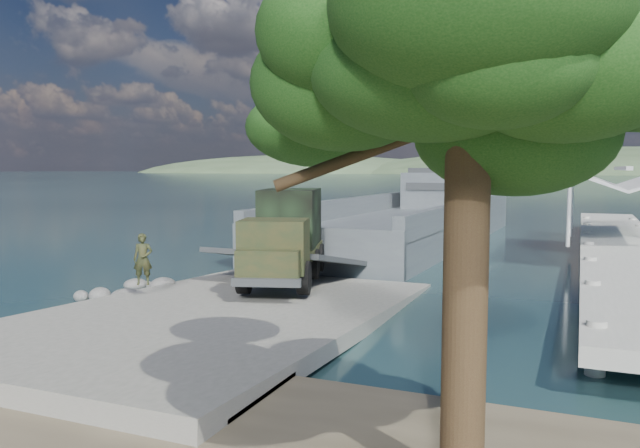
{
  "coord_description": "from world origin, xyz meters",
  "views": [
    {
      "loc": [
        10.92,
        -18.68,
        5.18
      ],
      "look_at": [
        0.58,
        6.0,
        2.76
      ],
      "focal_mm": 35.0,
      "sensor_mm": 36.0,
      "label": 1
    }
  ],
  "objects_px": {
    "pier": "(621,234)",
    "military_truck": "(285,236)",
    "landing_craft": "(406,229)",
    "soldier": "(143,270)",
    "overhang_tree": "(438,116)"
  },
  "relations": [
    {
      "from": "pier",
      "to": "military_truck",
      "type": "distance_m",
      "value": 19.59
    },
    {
      "from": "landing_craft",
      "to": "military_truck",
      "type": "bearing_deg",
      "value": -87.74
    },
    {
      "from": "soldier",
      "to": "overhang_tree",
      "type": "bearing_deg",
      "value": -65.48
    },
    {
      "from": "soldier",
      "to": "pier",
      "type": "bearing_deg",
      "value": 18.19
    },
    {
      "from": "landing_craft",
      "to": "overhang_tree",
      "type": "xyz_separation_m",
      "value": [
        9.23,
        -32.95,
        5.08
      ]
    },
    {
      "from": "landing_craft",
      "to": "soldier",
      "type": "distance_m",
      "value": 24.3
    },
    {
      "from": "landing_craft",
      "to": "soldier",
      "type": "relative_size",
      "value": 19.04
    },
    {
      "from": "military_truck",
      "to": "overhang_tree",
      "type": "bearing_deg",
      "value": -73.15
    },
    {
      "from": "overhang_tree",
      "to": "pier",
      "type": "bearing_deg",
      "value": 81.65
    },
    {
      "from": "military_truck",
      "to": "overhang_tree",
      "type": "height_order",
      "value": "overhang_tree"
    },
    {
      "from": "pier",
      "to": "overhang_tree",
      "type": "xyz_separation_m",
      "value": [
        -4.11,
        -28.0,
        4.35
      ]
    },
    {
      "from": "military_truck",
      "to": "overhang_tree",
      "type": "xyz_separation_m",
      "value": [
        9.19,
        -13.63,
        3.58
      ]
    },
    {
      "from": "landing_craft",
      "to": "military_truck",
      "type": "distance_m",
      "value": 19.38
    },
    {
      "from": "soldier",
      "to": "overhang_tree",
      "type": "xyz_separation_m",
      "value": [
        12.71,
        -8.91,
        4.5
      ]
    },
    {
      "from": "landing_craft",
      "to": "overhang_tree",
      "type": "bearing_deg",
      "value": -72.21
    }
  ]
}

